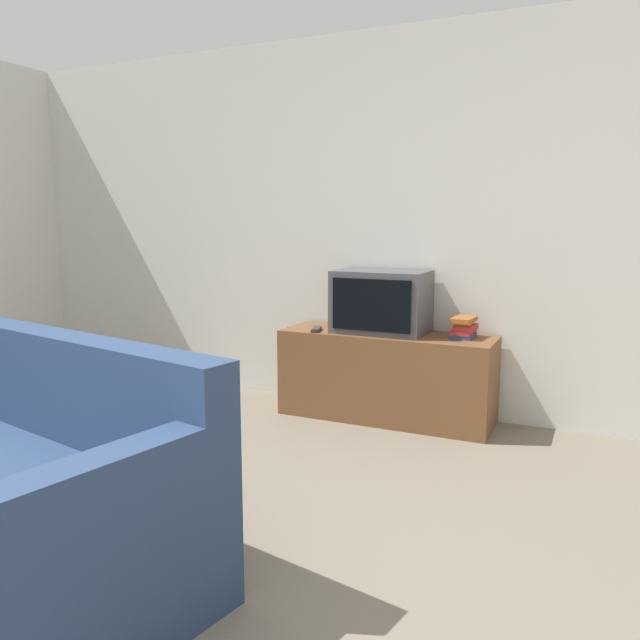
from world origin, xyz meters
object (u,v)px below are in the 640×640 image
(book_stack, at_px, (464,328))
(remote_on_stand, at_px, (316,329))
(tv_stand, at_px, (386,376))
(television, at_px, (381,302))

(book_stack, bearing_deg, remote_on_stand, -168.75)
(tv_stand, xyz_separation_m, television, (-0.05, 0.02, 0.50))
(television, distance_m, remote_on_stand, 0.48)
(remote_on_stand, bearing_deg, tv_stand, 16.24)
(book_stack, bearing_deg, television, -176.33)
(tv_stand, distance_m, book_stack, 0.62)
(television, bearing_deg, tv_stand, -23.85)
(television, xyz_separation_m, book_stack, (0.55, 0.04, -0.14))
(book_stack, relative_size, remote_on_stand, 1.48)
(tv_stand, height_order, television, television)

